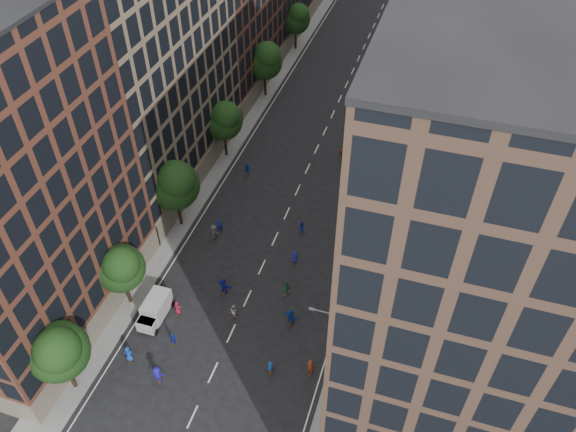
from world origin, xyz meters
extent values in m
plane|color=black|center=(0.00, 40.00, 0.00)|extent=(240.00, 240.00, 0.00)
cube|color=slate|center=(-12.00, 47.50, 0.07)|extent=(4.00, 105.00, 0.15)
cube|color=slate|center=(12.00, 47.50, 0.07)|extent=(4.00, 105.00, 0.15)
cube|color=#7E6952|center=(-19.00, 35.00, 17.00)|extent=(14.00, 26.00, 34.00)
cube|color=#4B3428|center=(19.00, 15.00, 18.00)|extent=(14.00, 30.00, 36.00)
cube|color=#6C6559|center=(19.00, 44.00, 16.50)|extent=(14.00, 28.00, 33.00)
cylinder|color=black|center=(-11.20, 4.00, 1.98)|extent=(0.36, 0.36, 3.96)
sphere|color=black|center=(-11.20, 4.00, 5.58)|extent=(5.20, 5.20, 5.20)
sphere|color=black|center=(-10.55, 3.48, 6.88)|extent=(3.90, 3.90, 3.90)
cylinder|color=black|center=(-11.20, 14.00, 1.85)|extent=(0.36, 0.36, 3.70)
sphere|color=black|center=(-11.20, 14.00, 5.21)|extent=(4.80, 4.80, 4.80)
sphere|color=black|center=(-10.60, 13.52, 6.41)|extent=(3.60, 3.60, 3.60)
cylinder|color=black|center=(-11.20, 26.00, 2.11)|extent=(0.36, 0.36, 4.22)
sphere|color=black|center=(-11.20, 26.00, 5.95)|extent=(5.60, 5.60, 5.60)
sphere|color=black|center=(-10.50, 25.44, 7.35)|extent=(4.20, 4.20, 4.20)
cylinder|color=black|center=(-11.20, 40.00, 1.94)|extent=(0.36, 0.36, 3.87)
sphere|color=black|center=(-11.20, 40.00, 5.46)|extent=(5.00, 5.00, 5.00)
sphere|color=black|center=(-10.57, 39.50, 6.71)|extent=(3.75, 3.75, 3.75)
cylinder|color=black|center=(-11.20, 56.00, 2.02)|extent=(0.36, 0.36, 4.05)
sphere|color=black|center=(-11.20, 56.00, 5.70)|extent=(5.40, 5.40, 5.40)
sphere|color=black|center=(-10.52, 55.46, 7.05)|extent=(4.05, 4.05, 4.05)
cylinder|color=black|center=(-11.20, 72.00, 1.89)|extent=(0.36, 0.36, 3.78)
sphere|color=black|center=(-11.20, 72.00, 5.33)|extent=(4.80, 4.80, 4.80)
sphere|color=black|center=(-10.60, 71.52, 6.53)|extent=(3.60, 3.60, 3.60)
cylinder|color=black|center=(11.20, 48.00, 1.87)|extent=(0.36, 0.36, 3.74)
sphere|color=black|center=(11.20, 48.00, 5.27)|extent=(5.00, 5.00, 5.00)
sphere|color=black|center=(11.82, 47.50, 6.52)|extent=(3.75, 3.75, 3.75)
cylinder|color=black|center=(11.20, 68.00, 1.98)|extent=(0.36, 0.36, 3.96)
sphere|color=black|center=(11.20, 68.00, 5.58)|extent=(5.20, 5.20, 5.20)
sphere|color=black|center=(11.85, 67.48, 6.88)|extent=(3.90, 3.90, 3.90)
cylinder|color=#595B60|center=(10.60, 12.00, 4.50)|extent=(0.18, 0.18, 9.00)
cylinder|color=#595B60|center=(9.40, 12.00, 9.00)|extent=(2.40, 0.12, 0.12)
cube|color=#595B60|center=(8.30, 12.00, 8.95)|extent=(0.50, 0.22, 0.15)
cylinder|color=#595B60|center=(10.60, 45.00, 4.50)|extent=(0.18, 0.18, 9.00)
cylinder|color=#595B60|center=(9.40, 45.00, 9.00)|extent=(2.40, 0.12, 0.12)
cube|color=#595B60|center=(8.30, 45.00, 8.95)|extent=(0.50, 0.22, 0.15)
cube|color=silver|center=(-7.80, 13.52, 1.32)|extent=(1.94, 3.30, 2.01)
cube|color=silver|center=(-7.79, 11.51, 0.96)|extent=(1.84, 1.47, 1.28)
cube|color=black|center=(-7.79, 11.51, 1.55)|extent=(1.65, 1.20, 0.09)
cylinder|color=black|center=(-8.70, 11.23, 0.35)|extent=(0.23, 0.69, 0.69)
cylinder|color=black|center=(-6.87, 11.25, 0.35)|extent=(0.23, 0.69, 0.69)
cylinder|color=black|center=(-8.73, 14.79, 0.35)|extent=(0.23, 0.69, 0.69)
cylinder|color=black|center=(-6.90, 14.80, 0.35)|extent=(0.23, 0.69, 0.69)
imported|color=#1440A2|center=(-7.89, 7.95, 0.92)|extent=(0.99, 0.72, 1.85)
imported|color=#1650B3|center=(5.03, 10.65, 0.81)|extent=(0.64, 0.47, 1.62)
imported|color=#1D14AA|center=(-4.30, 6.79, 0.97)|extent=(1.42, 1.09, 1.94)
imported|color=#162AB3|center=(-4.78, 10.78, 0.77)|extent=(0.94, 0.50, 1.53)
imported|color=#13349A|center=(5.17, 16.43, 0.92)|extent=(1.78, 0.83, 1.85)
imported|color=maroon|center=(-5.92, 14.20, 0.83)|extent=(0.84, 0.57, 1.66)
imported|color=maroon|center=(8.50, 11.70, 0.93)|extent=(0.75, 0.56, 1.86)
imported|color=#AFAFAB|center=(-0.45, 15.49, 0.83)|extent=(0.94, 0.82, 1.67)
imported|color=#414146|center=(-6.67, 25.04, 0.95)|extent=(1.26, 0.76, 1.91)
imported|color=#1F693B|center=(3.69, 19.80, 0.90)|extent=(1.14, 0.83, 1.80)
imported|color=#121892|center=(-2.52, 18.06, 0.94)|extent=(1.81, 0.86, 1.88)
imported|color=#2016B9|center=(3.18, 24.31, 0.75)|extent=(0.84, 0.66, 1.50)
imported|color=#1417A5|center=(-6.40, 26.21, 0.92)|extent=(0.75, 0.57, 1.85)
imported|color=#1528AA|center=(2.57, 28.92, 0.78)|extent=(0.78, 0.62, 1.57)
imported|color=#144EA5|center=(7.27, 39.28, 0.95)|extent=(1.37, 1.02, 1.90)
imported|color=#133BA0|center=(-6.99, 36.88, 0.90)|extent=(1.08, 0.51, 1.79)
imported|color=maroon|center=(3.87, 43.68, 0.89)|extent=(1.71, 1.15, 1.77)
camera|label=1|loc=(14.85, -15.29, 45.65)|focal=35.00mm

